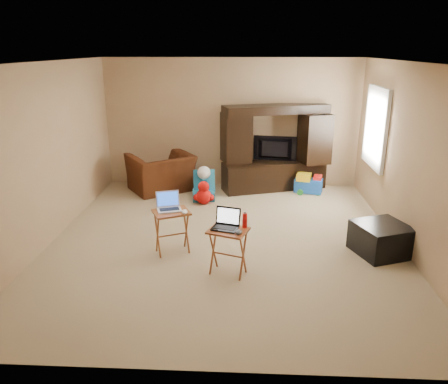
# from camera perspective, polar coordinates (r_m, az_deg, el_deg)

# --- Properties ---
(floor) EXTENTS (5.50, 5.50, 0.00)m
(floor) POSITION_cam_1_polar(r_m,az_deg,el_deg) (6.44, 0.09, -6.20)
(floor) COLOR #CDB78E
(floor) RESTS_ON ground
(ceiling) EXTENTS (5.50, 5.50, 0.00)m
(ceiling) POSITION_cam_1_polar(r_m,az_deg,el_deg) (5.86, 0.10, 16.63)
(ceiling) COLOR silver
(ceiling) RESTS_ON ground
(wall_back) EXTENTS (5.00, 0.00, 5.00)m
(wall_back) POSITION_cam_1_polar(r_m,az_deg,el_deg) (8.72, 1.00, 8.96)
(wall_back) COLOR tan
(wall_back) RESTS_ON ground
(wall_front) EXTENTS (5.00, 0.00, 5.00)m
(wall_front) POSITION_cam_1_polar(r_m,az_deg,el_deg) (3.42, -2.20, -6.33)
(wall_front) COLOR tan
(wall_front) RESTS_ON ground
(wall_left) EXTENTS (0.00, 5.50, 5.50)m
(wall_left) POSITION_cam_1_polar(r_m,az_deg,el_deg) (6.63, -22.08, 4.59)
(wall_left) COLOR tan
(wall_left) RESTS_ON ground
(wall_right) EXTENTS (0.00, 5.50, 5.50)m
(wall_right) POSITION_cam_1_polar(r_m,az_deg,el_deg) (6.41, 23.07, 4.02)
(wall_right) COLOR tan
(wall_right) RESTS_ON ground
(window_pane) EXTENTS (0.00, 1.20, 1.20)m
(window_pane) POSITION_cam_1_polar(r_m,az_deg,el_deg) (7.82, 19.35, 7.95)
(window_pane) COLOR white
(window_pane) RESTS_ON ground
(window_frame) EXTENTS (0.06, 1.14, 1.34)m
(window_frame) POSITION_cam_1_polar(r_m,az_deg,el_deg) (7.81, 19.21, 7.96)
(window_frame) COLOR white
(window_frame) RESTS_ON ground
(entertainment_center) EXTENTS (2.08, 1.11, 1.65)m
(entertainment_center) POSITION_cam_1_polar(r_m,az_deg,el_deg) (8.54, 6.66, 5.73)
(entertainment_center) COLOR black
(entertainment_center) RESTS_ON floor
(television) EXTENTS (0.85, 0.23, 0.48)m
(television) POSITION_cam_1_polar(r_m,az_deg,el_deg) (8.60, 6.63, 5.60)
(television) COLOR black
(television) RESTS_ON entertainment_center
(recliner) EXTENTS (1.48, 1.44, 0.73)m
(recliner) POSITION_cam_1_polar(r_m,az_deg,el_deg) (8.56, -8.22, 2.51)
(recliner) COLOR #4C2410
(recliner) RESTS_ON floor
(child_rocker) EXTENTS (0.45, 0.50, 0.53)m
(child_rocker) POSITION_cam_1_polar(r_m,az_deg,el_deg) (8.03, -2.71, 0.86)
(child_rocker) COLOR #165C7D
(child_rocker) RESTS_ON floor
(plush_toy) EXTENTS (0.39, 0.32, 0.43)m
(plush_toy) POSITION_cam_1_polar(r_m,az_deg,el_deg) (7.79, -2.67, -0.06)
(plush_toy) COLOR red
(plush_toy) RESTS_ON floor
(push_toy) EXTENTS (0.61, 0.50, 0.39)m
(push_toy) POSITION_cam_1_polar(r_m,az_deg,el_deg) (8.54, 10.98, 1.15)
(push_toy) COLOR blue
(push_toy) RESTS_ON floor
(ottoman) EXTENTS (0.84, 0.84, 0.42)m
(ottoman) POSITION_cam_1_polar(r_m,az_deg,el_deg) (6.32, 19.85, -5.80)
(ottoman) COLOR black
(ottoman) RESTS_ON floor
(tray_table_left) EXTENTS (0.57, 0.53, 0.60)m
(tray_table_left) POSITION_cam_1_polar(r_m,az_deg,el_deg) (5.97, -6.79, -5.22)
(tray_table_left) COLOR #A45227
(tray_table_left) RESTS_ON floor
(tray_table_right) EXTENTS (0.55, 0.50, 0.59)m
(tray_table_right) POSITION_cam_1_polar(r_m,az_deg,el_deg) (5.40, 0.54, -7.83)
(tray_table_right) COLOR brown
(tray_table_right) RESTS_ON floor
(laptop_left) EXTENTS (0.38, 0.35, 0.24)m
(laptop_left) POSITION_cam_1_polar(r_m,az_deg,el_deg) (5.85, -7.19, -1.32)
(laptop_left) COLOR silver
(laptop_left) RESTS_ON tray_table_left
(laptop_right) EXTENTS (0.37, 0.33, 0.24)m
(laptop_right) POSITION_cam_1_polar(r_m,az_deg,el_deg) (5.25, 0.12, -3.65)
(laptop_right) COLOR black
(laptop_right) RESTS_ON tray_table_right
(mouse_left) EXTENTS (0.09, 0.13, 0.05)m
(mouse_left) POSITION_cam_1_polar(r_m,az_deg,el_deg) (5.76, -5.16, -2.59)
(mouse_left) COLOR white
(mouse_left) RESTS_ON tray_table_left
(mouse_right) EXTENTS (0.11, 0.14, 0.05)m
(mouse_right) POSITION_cam_1_polar(r_m,az_deg,el_deg) (5.15, 1.94, -5.25)
(mouse_right) COLOR #3B3C40
(mouse_right) RESTS_ON tray_table_right
(water_bottle) EXTENTS (0.06, 0.06, 0.18)m
(water_bottle) POSITION_cam_1_polar(r_m,az_deg,el_deg) (5.31, 2.73, -3.74)
(water_bottle) COLOR red
(water_bottle) RESTS_ON tray_table_right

